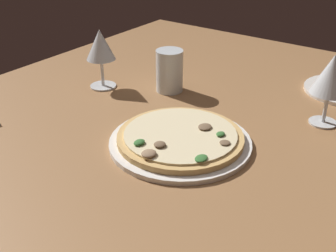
{
  "coord_description": "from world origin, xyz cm",
  "views": [
    {
      "loc": [
        -62.85,
        -48.35,
        48.2
      ],
      "look_at": [
        -0.34,
        -3.25,
        7.0
      ],
      "focal_mm": 46.68,
      "sensor_mm": 36.0,
      "label": 1
    }
  ],
  "objects_px": {
    "pizza_main": "(180,139)",
    "water_glass": "(169,72)",
    "wine_glass_near": "(100,47)",
    "wine_glass_far": "(332,76)"
  },
  "relations": [
    {
      "from": "wine_glass_far",
      "to": "wine_glass_near",
      "type": "height_order",
      "value": "wine_glass_far"
    },
    {
      "from": "pizza_main",
      "to": "wine_glass_near",
      "type": "distance_m",
      "value": 0.36
    },
    {
      "from": "wine_glass_far",
      "to": "water_glass",
      "type": "xyz_separation_m",
      "value": [
        -0.05,
        0.38,
        -0.06
      ]
    },
    {
      "from": "water_glass",
      "to": "pizza_main",
      "type": "bearing_deg",
      "value": -139.85
    },
    {
      "from": "wine_glass_near",
      "to": "water_glass",
      "type": "height_order",
      "value": "wine_glass_near"
    },
    {
      "from": "pizza_main",
      "to": "wine_glass_near",
      "type": "xyz_separation_m",
      "value": [
        0.13,
        0.33,
        0.09
      ]
    },
    {
      "from": "pizza_main",
      "to": "water_glass",
      "type": "relative_size",
      "value": 2.69
    },
    {
      "from": "water_glass",
      "to": "wine_glass_far",
      "type": "bearing_deg",
      "value": -82.52
    },
    {
      "from": "wine_glass_near",
      "to": "water_glass",
      "type": "relative_size",
      "value": 1.43
    },
    {
      "from": "pizza_main",
      "to": "wine_glass_far",
      "type": "distance_m",
      "value": 0.34
    }
  ]
}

